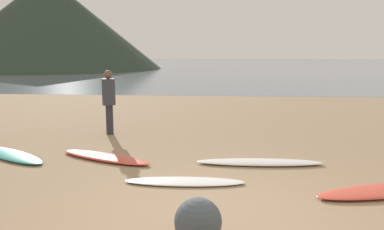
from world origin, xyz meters
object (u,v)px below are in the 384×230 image
Objects in this scene: surfboard_3 at (260,162)px; beach_rock_near at (198,221)px; person_0 at (109,97)px; surfboard_0 at (10,155)px; surfboard_2 at (185,181)px; surfboard_1 at (105,157)px.

surfboard_3 is 3.33m from beach_rock_near.
surfboard_3 is 4.49m from person_0.
surfboard_2 is (3.73, -1.32, -0.01)m from surfboard_0.
surfboard_2 is at bearing 100.07° from beach_rock_near.
person_0 is at bearing 143.91° from surfboard_3.
person_0 is at bearing 115.49° from beach_rock_near.
surfboard_0 is 5.06m from surfboard_3.
surfboard_3 is 4.49× the size of beach_rock_near.
surfboard_2 is 3.69× the size of beach_rock_near.
surfboard_1 is at bearing 175.83° from surfboard_3.
surfboard_3 is at bearing 39.46° from surfboard_2.
surfboard_1 is 2.59m from person_0.
surfboard_3 reaches higher than surfboard_0.
person_0 reaches higher than beach_rock_near.
person_0 reaches higher than surfboard_0.
surfboard_1 reaches higher than surfboard_2.
beach_rock_near reaches higher than surfboard_1.
surfboard_1 is (2.00, -0.04, 0.01)m from surfboard_0.
beach_rock_near is at bearing -84.92° from person_0.
beach_rock_near is at bearing -33.66° from surfboard_1.
person_0 reaches higher than surfboard_1.
surfboard_1 is 4.02× the size of beach_rock_near.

